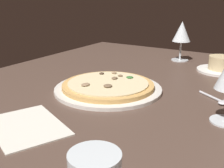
% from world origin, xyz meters
% --- Properties ---
extents(dining_table, '(1.50, 1.10, 0.04)m').
position_xyz_m(dining_table, '(0.00, 0.00, 0.02)').
color(dining_table, brown).
rests_on(dining_table, ground).
extents(pizza_main, '(0.32, 0.32, 0.03)m').
position_xyz_m(pizza_main, '(-0.04, -0.05, 0.05)').
color(pizza_main, silver).
rests_on(pizza_main, dining_table).
extents(ramekin_on_saucer, '(0.17, 0.17, 0.06)m').
position_xyz_m(ramekin_on_saucer, '(-0.44, 0.19, 0.06)').
color(ramekin_on_saucer, white).
rests_on(ramekin_on_saucer, dining_table).
extents(wine_glass_near, '(0.08, 0.08, 0.17)m').
position_xyz_m(wine_glass_near, '(-0.53, -0.00, 0.16)').
color(wine_glass_near, silver).
rests_on(wine_glass_near, dining_table).
extents(paper_menu, '(0.21, 0.23, 0.00)m').
position_xyz_m(paper_menu, '(0.26, -0.07, 0.04)').
color(paper_menu, silver).
rests_on(paper_menu, dining_table).
extents(spoon, '(0.08, 0.11, 0.01)m').
position_xyz_m(spoon, '(-0.12, 0.26, 0.04)').
color(spoon, silver).
rests_on(spoon, dining_table).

